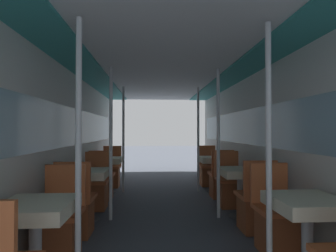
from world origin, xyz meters
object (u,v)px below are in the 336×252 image
support_pole_left_0 (78,153)px  chair_right_far_1 (229,189)px  support_pole_left_2 (123,139)px  chair_right_near_2 (221,182)px  dining_table_left_1 (87,178)px  chair_left_near_2 (102,184)px  support_pole_right_2 (198,139)px  support_pole_right_1 (218,143)px  dining_table_right_1 (240,176)px  chair_left_far_0 (60,229)px  chair_left_far_1 (96,191)px  dining_table_right_2 (214,162)px  chair_right_near_1 (255,208)px  chair_left_far_2 (111,174)px  support_pole_right_0 (269,152)px  support_pole_left_1 (111,143)px  dining_table_left_2 (107,163)px  chair_right_far_0 (276,224)px  chair_right_far_2 (208,173)px  dining_table_right_0 (307,211)px  dining_table_left_0 (36,216)px  chair_left_near_1 (76,211)px

support_pole_left_0 → chair_right_far_1: bearing=49.5°
support_pole_left_2 → chair_right_near_2: bearing=-16.2°
dining_table_left_1 → chair_left_near_2: size_ratio=0.78×
support_pole_right_2 → support_pole_right_1: bearing=-90.0°
chair_left_near_2 → dining_table_right_1: size_ratio=1.28×
support_pole_left_0 → chair_right_near_2: (1.89, 2.78, -0.80)m
chair_left_far_0 → support_pole_right_1: size_ratio=0.42×
chair_left_far_1 → support_pole_right_1: bearing=163.8°
chair_left_far_1 → dining_table_right_2: size_ratio=1.28×
chair_left_far_1 → dining_table_right_2: (2.22, 1.11, 0.31)m
chair_right_near_1 → dining_table_right_2: (0.00, 2.21, 0.31)m
support_pole_left_0 → chair_right_near_2: support_pole_left_0 is taller
support_pole_left_0 → chair_left_near_2: bearing=96.7°
chair_left_far_0 → chair_left_far_2: 3.33m
chair_left_far_2 → chair_right_near_1: size_ratio=1.00×
dining_table_right_2 → chair_left_far_2: bearing=166.1°
dining_table_right_2 → support_pole_right_0: bearing=-95.6°
dining_table_left_1 → chair_left_far_2: bearing=90.0°
chair_left_far_2 → dining_table_right_2: bearing=166.1°
chair_left_far_1 → chair_right_far_1: (2.22, 0.00, 0.00)m
support_pole_left_1 → support_pole_left_2: (0.00, 1.66, 0.00)m
dining_table_left_2 → chair_right_near_1: chair_right_near_1 is taller
chair_left_near_2 → support_pole_right_1: support_pole_right_1 is taller
chair_left_near_2 → support_pole_left_2: support_pole_left_2 is taller
chair_left_near_2 → chair_right_far_0: (2.22, -2.23, 0.00)m
dining_table_left_1 → chair_right_far_1: 2.31m
dining_table_left_1 → support_pole_left_2: (0.33, 1.66, 0.49)m
support_pole_left_1 → support_pole_right_0: (1.56, -1.66, 0.00)m
support_pole_left_0 → chair_right_far_2: bearing=64.0°
dining_table_right_0 → support_pole_right_2: support_pole_right_2 is taller
support_pole_right_2 → chair_left_far_2: bearing=163.8°
chair_left_far_0 → dining_table_left_2: 2.79m
dining_table_left_2 → support_pole_right_0: (1.89, -3.33, 0.49)m
dining_table_left_0 → support_pole_right_0: 1.95m
support_pole_left_2 → dining_table_right_2: size_ratio=3.07×
support_pole_left_2 → support_pole_right_2: bearing=0.0°
dining_table_left_0 → support_pole_right_2: 3.86m
chair_right_far_2 → support_pole_right_2: support_pole_right_2 is taller
support_pole_right_0 → dining_table_right_2: bearing=84.4°
chair_left_far_0 → dining_table_right_1: (2.22, 1.11, 0.31)m
support_pole_left_0 → dining_table_right_0: size_ratio=3.07×
chair_left_far_1 → support_pole_left_2: support_pole_left_2 is taller
support_pole_left_1 → dining_table_right_0: support_pole_left_1 is taller
chair_right_far_2 → chair_right_near_2: bearing=90.0°
dining_table_left_0 → support_pole_right_1: (1.89, 1.66, 0.49)m
support_pole_left_2 → chair_right_far_2: size_ratio=2.39×
chair_left_far_2 → support_pole_left_2: 1.02m
support_pole_left_2 → support_pole_left_0: bearing=-90.0°
chair_left_near_1 → dining_table_right_2: bearing=44.9°
support_pole_left_0 → support_pole_right_1: bearing=46.8°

